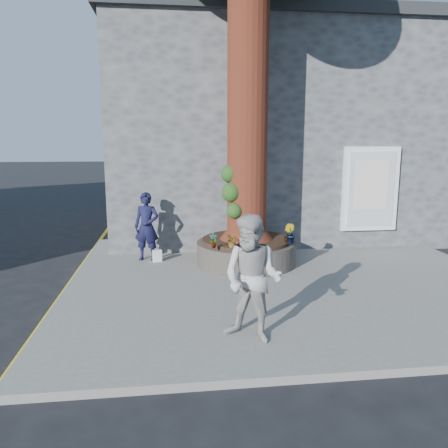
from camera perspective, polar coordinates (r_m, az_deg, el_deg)
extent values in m
plane|color=black|center=(8.32, -0.19, -9.88)|extent=(120.00, 120.00, 0.00)
cube|color=slate|center=(9.51, 8.15, -6.94)|extent=(9.00, 8.00, 0.12)
cube|color=yellow|center=(9.44, -19.86, -7.98)|extent=(0.10, 30.00, 0.01)
cube|color=#47484B|center=(15.32, 5.95, 10.94)|extent=(10.00, 8.00, 6.00)
cube|color=black|center=(15.66, 6.19, 22.54)|extent=(10.30, 8.30, 0.30)
cube|color=white|center=(12.13, 18.56, 4.36)|extent=(1.50, 0.12, 2.20)
cube|color=silver|center=(12.08, 18.68, 4.33)|extent=(1.25, 0.04, 1.95)
cube|color=silver|center=(12.05, 18.75, 4.79)|extent=(0.90, 0.02, 1.30)
cylinder|color=black|center=(10.21, 2.92, -3.74)|extent=(2.30, 2.30, 0.52)
cylinder|color=black|center=(10.14, 2.93, -2.10)|extent=(2.04, 2.04, 0.08)
cylinder|color=#461511|center=(10.00, 3.15, 19.58)|extent=(0.90, 0.90, 7.50)
cone|color=#461511|center=(10.06, 2.95, 0.06)|extent=(1.24, 1.24, 0.70)
sphere|color=#1B4216|center=(9.69, 0.98, 4.16)|extent=(0.44, 0.44, 0.44)
sphere|color=#1B4216|center=(9.65, 1.41, 1.74)|extent=(0.36, 0.36, 0.36)
sphere|color=#1B4216|center=(9.77, 0.78, 6.57)|extent=(0.40, 0.40, 0.40)
imported|color=black|center=(10.53, -10.06, -0.33)|extent=(0.68, 0.53, 1.63)
imported|color=#ABA7A4|center=(6.19, 3.74, -7.14)|extent=(1.12, 1.07, 1.83)
cube|color=white|center=(10.51, -8.71, -4.11)|extent=(0.23, 0.17, 0.28)
imported|color=gray|center=(9.16, -1.37, -2.19)|extent=(0.18, 0.13, 0.32)
imported|color=gray|center=(9.66, 8.58, -1.28)|extent=(0.32, 0.32, 0.44)
imported|color=gray|center=(9.82, 8.32, -1.50)|extent=(0.18, 0.18, 0.30)
imported|color=gray|center=(9.21, 1.12, -2.21)|extent=(0.27, 0.29, 0.29)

